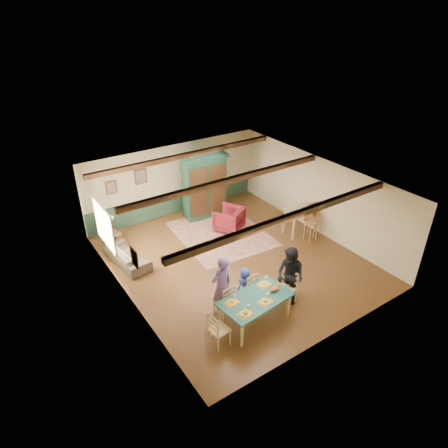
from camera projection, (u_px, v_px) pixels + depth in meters
floor at (235, 260)px, 12.75m from camera, size 8.00×8.00×0.00m
wall_back at (174, 180)px, 14.97m from camera, size 7.00×0.02×2.70m
wall_left at (126, 260)px, 10.38m from camera, size 0.02×8.00×2.70m
wall_right at (318, 195)px, 13.78m from camera, size 0.02×8.00×2.70m
ceiling at (236, 182)px, 11.42m from camera, size 7.00×8.00×0.02m
wainscot_back at (176, 201)px, 15.40m from camera, size 6.95×0.03×0.90m
ceiling_beam_front at (290, 217)px, 9.80m from camera, size 6.95×0.16×0.16m
ceiling_beam_mid at (228, 180)px, 11.75m from camera, size 6.95×0.16×0.16m
ceiling_beam_back at (185, 155)px, 13.63m from camera, size 6.95×0.16×0.16m
window_left at (104, 226)px, 11.53m from camera, size 0.06×1.60×1.30m
picture_left_wall at (135, 258)px, 9.77m from camera, size 0.04×0.42×0.52m
picture_back_a at (141, 176)px, 14.10m from camera, size 0.45×0.04×0.55m
picture_back_b at (111, 188)px, 13.63m from camera, size 0.38×0.04×0.48m
dining_table at (255, 310)px, 10.13m from camera, size 1.94×1.21×0.77m
dining_chair_far_left at (224, 299)px, 10.34m from camera, size 0.48×0.49×0.97m
dining_chair_far_right at (247, 287)px, 10.80m from camera, size 0.48×0.49×0.97m
dining_chair_end_left at (219, 329)px, 9.42m from camera, size 0.49×0.48×0.97m
dining_chair_end_right at (286, 288)px, 10.74m from camera, size 0.49×0.48×0.97m
person_man at (222, 286)px, 10.20m from camera, size 0.68×0.49×1.76m
person_woman at (290, 276)px, 10.62m from camera, size 0.72×0.88×1.69m
person_child at (245, 284)px, 10.84m from camera, size 0.53×0.38×1.03m
cat at (274, 288)px, 10.14m from camera, size 0.38×0.18×0.18m
place_setting_near_left at (246, 312)px, 9.43m from camera, size 0.44×0.35×0.11m
place_setting_near_center at (266, 300)px, 9.80m from camera, size 0.44×0.35×0.11m
place_setting_far_left at (232, 301)px, 9.77m from camera, size 0.44×0.35×0.11m
place_setting_far_right at (264, 283)px, 10.40m from camera, size 0.44×0.35×0.11m
area_rug at (221, 234)px, 14.16m from camera, size 3.14×3.64×0.01m
armoire at (204, 186)px, 14.78m from camera, size 1.77×0.84×2.43m
armchair at (229, 219)px, 14.23m from camera, size 1.27×1.28×0.86m
sofa at (127, 256)px, 12.48m from camera, size 0.94×1.93×0.54m
end_table at (113, 241)px, 13.14m from camera, size 0.54×0.54×0.62m
table_lamp at (110, 226)px, 12.84m from camera, size 0.32×0.32×0.57m
counter_table at (300, 221)px, 14.00m from camera, size 1.17×0.73×0.95m
bar_stool_left at (311, 226)px, 13.58m from camera, size 0.39×0.43×1.09m
bar_stool_right at (315, 220)px, 13.86m from camera, size 0.45×0.49×1.17m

